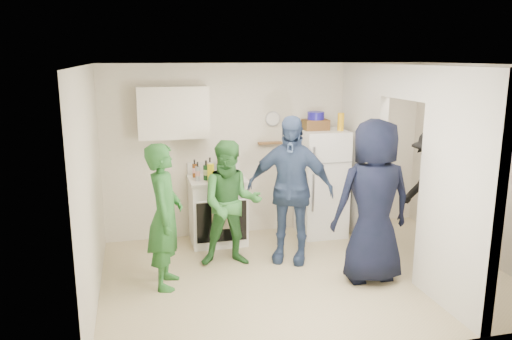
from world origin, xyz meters
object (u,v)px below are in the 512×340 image
Objects in this scene: blue_bowl at (316,116)px; person_nook at (434,195)px; fridge at (322,183)px; yellow_cup_stack_top at (341,122)px; wicker_basket at (316,125)px; person_green_left at (165,216)px; person_navy at (373,202)px; stove at (218,210)px; person_denim at (290,189)px; person_green_center at (231,204)px.

person_nook is (1.16, -1.27, -0.91)m from blue_bowl.
fridge is 0.94m from yellow_cup_stack_top.
person_nook is (1.16, -1.27, -0.78)m from wicker_basket.
blue_bowl is 2.73m from person_green_left.
wicker_basket is (-0.10, 0.05, 0.85)m from fridge.
fridge is 6.24× the size of yellow_cup_stack_top.
wicker_basket and person_nook have the same top height.
blue_bowl is (-0.10, 0.05, 0.98)m from fridge.
person_navy is at bearing -80.69° from person_nook.
yellow_cup_stack_top reaches higher than fridge.
stove is at bearing 175.78° from yellow_cup_stack_top.
person_denim reaches higher than wicker_basket.
person_navy is (0.00, -1.61, 0.18)m from fridge.
person_nook is (2.60, -1.25, 0.39)m from stove.
person_nook is (1.06, -1.22, 0.08)m from fridge.
person_navy is at bearing -21.00° from person_green_center.
person_nook is (1.81, -0.40, -0.09)m from person_denim.
person_navy is at bearing -46.78° from stove.
fridge is 1.62m from person_navy.
fridge is 0.83× the size of person_denim.
yellow_cup_stack_top reaches higher than person_green_center.
person_navy is at bearing -18.78° from person_denim.
fridge is 6.50× the size of blue_bowl.
blue_bowl is 0.13× the size of person_denim.
wicker_basket is 1.89m from person_nook.
person_denim is at bearing -126.99° from wicker_basket.
person_denim is (0.79, -0.85, 0.47)m from stove.
fridge is at bearing -88.80° from person_navy.
person_green_left is 0.93m from person_green_center.
blue_bowl is at bearing 0.00° from wicker_basket.
blue_bowl is 1.90m from person_green_center.
person_green_left is 0.98× the size of person_nook.
person_nook is at bearing -1.75° from person_green_center.
person_green_left is 2.39m from person_navy.
yellow_cup_stack_top is at bearing -4.22° from stove.
person_green_center is 1.73m from person_navy.
person_nook is (3.40, -0.02, 0.02)m from person_green_left.
blue_bowl is at bearing 0.79° from stove.
stove is at bearing -21.75° from person_green_left.
stove is 3.91× the size of blue_bowl.
person_denim is 1.10m from person_navy.
person_nook is at bearing 15.28° from person_denim.
yellow_cup_stack_top is 0.16× the size of person_green_center.
yellow_cup_stack_top is 2.06m from person_green_center.
blue_bowl is at bearing 38.50° from person_green_center.
yellow_cup_stack_top is (0.32, -0.15, 0.05)m from wicker_basket.
fridge reaches higher than stove.
fridge is at bearing 75.00° from person_denim.
stove is 0.88m from person_green_center.
person_green_left is at bearing -150.97° from blue_bowl.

